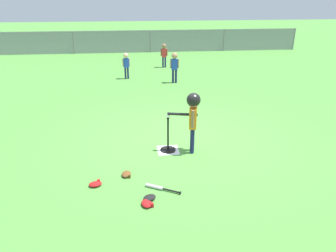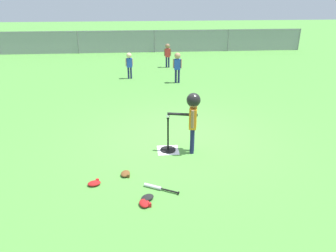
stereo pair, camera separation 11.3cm
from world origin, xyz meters
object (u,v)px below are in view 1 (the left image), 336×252
object	(u,v)px
fielder_deep_center	(126,62)
fielder_near_right	(164,52)
batter_child	(193,111)
spare_bat_silver	(158,188)
glove_by_plate	(95,184)
glove_outfield_drop	(126,174)
glove_tossed_aside	(149,198)
baseball_on_tee	(168,116)
glove_near_bats	(147,204)
fielder_deep_left	(175,64)
batting_tee	(168,145)

from	to	relation	value
fielder_deep_center	fielder_near_right	size ratio (longest dim) A/B	0.96
batter_child	fielder_near_right	size ratio (longest dim) A/B	1.25
spare_bat_silver	glove_by_plate	world-z (taller)	glove_by_plate
batter_child	glove_outfield_drop	xyz separation A→B (m)	(-1.33, -0.81, -0.86)
fielder_near_right	glove_tossed_aside	size ratio (longest dim) A/B	3.71
glove_outfield_drop	glove_by_plate	bearing A→B (deg)	-152.96
batter_child	spare_bat_silver	bearing A→B (deg)	-121.90
baseball_on_tee	fielder_deep_center	xyz separation A→B (m)	(-0.90, 6.02, -0.14)
glove_near_bats	glove_tossed_aside	bearing A→B (deg)	71.67
fielder_deep_left	glove_outfield_drop	xyz separation A→B (m)	(-1.66, -6.19, -0.66)
baseball_on_tee	fielder_near_right	distance (m)	7.84
fielder_near_right	glove_near_bats	bearing A→B (deg)	-97.16
batting_tee	glove_outfield_drop	bearing A→B (deg)	-132.90
baseball_on_tee	glove_near_bats	xyz separation A→B (m)	(-0.53, -1.83, -0.73)
fielder_deep_center	glove_by_plate	world-z (taller)	fielder_deep_center
batting_tee	glove_outfield_drop	world-z (taller)	batting_tee
fielder_deep_left	batting_tee	bearing A→B (deg)	-98.69
glove_by_plate	batting_tee	bearing A→B (deg)	40.73
batter_child	fielder_deep_center	bearing A→B (deg)	102.73
glove_outfield_drop	batting_tee	bearing A→B (deg)	47.10
fielder_deep_center	batting_tee	bearing A→B (deg)	-81.46
batter_child	fielder_near_right	bearing A→B (deg)	88.55
fielder_deep_left	batter_child	bearing A→B (deg)	-93.46
baseball_on_tee	glove_tossed_aside	xyz separation A→B (m)	(-0.48, -1.68, -0.73)
fielder_near_right	glove_tossed_aside	xyz separation A→B (m)	(-1.16, -9.49, -0.61)
batting_tee	batter_child	xyz separation A→B (m)	(0.48, -0.11, 0.78)
batter_child	glove_outfield_drop	distance (m)	1.78
glove_tossed_aside	fielder_deep_left	bearing A→B (deg)	79.51
spare_bat_silver	fielder_near_right	bearing A→B (deg)	83.78
spare_bat_silver	glove_near_bats	xyz separation A→B (m)	(-0.21, -0.43, 0.01)
glove_outfield_drop	baseball_on_tee	bearing A→B (deg)	47.10
batter_child	fielder_deep_left	bearing A→B (deg)	86.54
batter_child	glove_tossed_aside	xyz separation A→B (m)	(-0.96, -1.57, -0.86)
batting_tee	glove_by_plate	size ratio (longest dim) A/B	2.89
glove_tossed_aside	glove_outfield_drop	xyz separation A→B (m)	(-0.37, 0.77, 0.00)
fielder_deep_left	fielder_deep_center	size ratio (longest dim) A/B	1.11
fielder_near_right	glove_tossed_aside	world-z (taller)	fielder_near_right
fielder_deep_center	glove_by_plate	distance (m)	7.25
fielder_deep_center	glove_near_bats	distance (m)	7.88
fielder_deep_left	spare_bat_silver	bearing A→B (deg)	-99.60
batting_tee	glove_near_bats	world-z (taller)	batting_tee
glove_outfield_drop	fielder_deep_center	bearing A→B (deg)	90.42
fielder_deep_left	spare_bat_silver	world-z (taller)	fielder_deep_left
fielder_deep_center	fielder_near_right	world-z (taller)	fielder_near_right
batting_tee	fielder_near_right	xyz separation A→B (m)	(0.68, 7.81, 0.53)
fielder_near_right	glove_by_plate	xyz separation A→B (m)	(-2.06, -8.99, -0.61)
glove_near_bats	batter_child	bearing A→B (deg)	59.54
batter_child	glove_by_plate	size ratio (longest dim) A/B	5.02
fielder_deep_left	spare_bat_silver	xyz separation A→B (m)	(-1.13, -6.67, -0.66)
glove_outfield_drop	batter_child	bearing A→B (deg)	31.22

